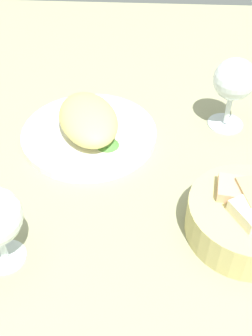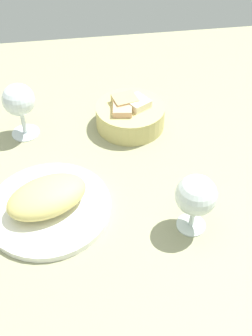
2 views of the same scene
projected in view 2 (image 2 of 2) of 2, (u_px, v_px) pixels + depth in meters
ground_plane at (69, 195)px, 84.71cm from camera, size 140.00×140.00×2.00cm
plate at (49, 208)px, 79.98cm from camera, size 24.72×24.72×1.40cm
omelette at (47, 196)px, 77.64cm from camera, size 18.55×15.21×5.34cm
lettuce_garnish at (69, 188)px, 82.30cm from camera, size 4.09×4.09×1.02cm
bread_basket at (130, 115)px, 98.27cm from camera, size 16.84×16.84×7.58cm
wine_glass_near at (196, 197)px, 71.97cm from camera, size 7.69×7.69×12.50cm
wine_glass_far at (19, 102)px, 91.69cm from camera, size 7.52×7.52×13.59cm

